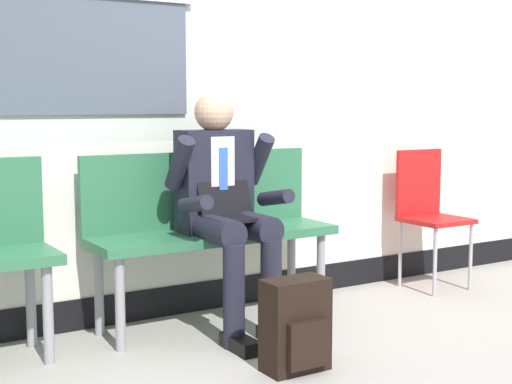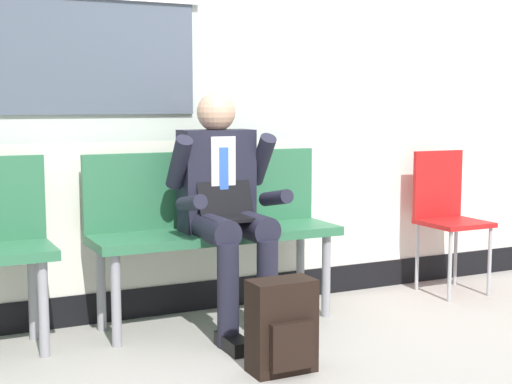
{
  "view_description": "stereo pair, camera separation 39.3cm",
  "coord_description": "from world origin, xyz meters",
  "px_view_note": "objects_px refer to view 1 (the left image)",
  "views": [
    {
      "loc": [
        -2.2,
        -3.2,
        1.22
      ],
      "look_at": [
        -0.14,
        0.14,
        0.75
      ],
      "focal_mm": 52.33,
      "sensor_mm": 36.0,
      "label": 1
    },
    {
      "loc": [
        -1.86,
        -3.38,
        1.22
      ],
      "look_at": [
        -0.14,
        0.14,
        0.75
      ],
      "focal_mm": 52.33,
      "sensor_mm": 36.0,
      "label": 2
    }
  ],
  "objects_px": {
    "folding_chair": "(427,205)",
    "backpack": "(296,326)",
    "person_seated": "(226,204)",
    "bench_with_person": "(208,220)"
  },
  "relations": [
    {
      "from": "person_seated",
      "to": "folding_chair",
      "type": "height_order",
      "value": "person_seated"
    },
    {
      "from": "person_seated",
      "to": "backpack",
      "type": "bearing_deg",
      "value": -92.57
    },
    {
      "from": "backpack",
      "to": "folding_chair",
      "type": "distance_m",
      "value": 1.9
    },
    {
      "from": "folding_chair",
      "to": "backpack",
      "type": "bearing_deg",
      "value": -152.33
    },
    {
      "from": "backpack",
      "to": "bench_with_person",
      "type": "bearing_deg",
      "value": 88.01
    },
    {
      "from": "bench_with_person",
      "to": "folding_chair",
      "type": "bearing_deg",
      "value": -1.22
    },
    {
      "from": "person_seated",
      "to": "backpack",
      "type": "distance_m",
      "value": 0.85
    },
    {
      "from": "backpack",
      "to": "person_seated",
      "type": "bearing_deg",
      "value": 87.43
    },
    {
      "from": "bench_with_person",
      "to": "backpack",
      "type": "xyz_separation_m",
      "value": [
        -0.03,
        -0.91,
        -0.37
      ]
    },
    {
      "from": "bench_with_person",
      "to": "person_seated",
      "type": "distance_m",
      "value": 0.23
    }
  ]
}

